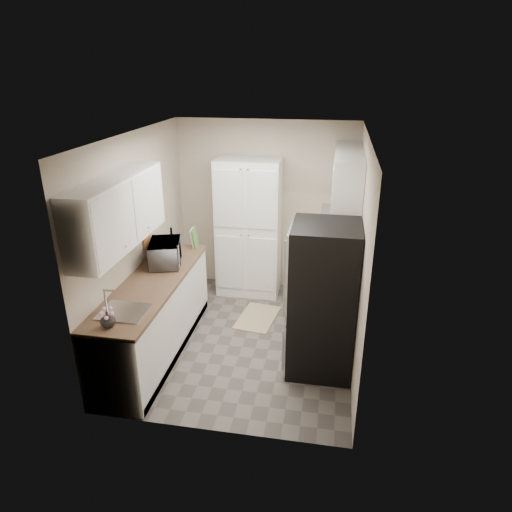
{
  "coord_description": "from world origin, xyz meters",
  "views": [
    {
      "loc": [
        0.99,
        -4.8,
        3.18
      ],
      "look_at": [
        0.11,
        0.15,
        1.07
      ],
      "focal_mm": 32.0,
      "sensor_mm": 36.0,
      "label": 1
    }
  ],
  "objects_px": {
    "refrigerator": "(323,300)",
    "microwave": "(165,253)",
    "electric_range": "(326,296)",
    "wine_bottle": "(172,243)",
    "toaster_oven": "(339,235)",
    "pantry_cabinet": "(249,228)"
  },
  "relations": [
    {
      "from": "electric_range",
      "to": "microwave",
      "type": "distance_m",
      "value": 2.08
    },
    {
      "from": "pantry_cabinet",
      "to": "refrigerator",
      "type": "bearing_deg",
      "value": -56.54
    },
    {
      "from": "refrigerator",
      "to": "pantry_cabinet",
      "type": "bearing_deg",
      "value": 123.46
    },
    {
      "from": "pantry_cabinet",
      "to": "toaster_oven",
      "type": "relative_size",
      "value": 5.81
    },
    {
      "from": "pantry_cabinet",
      "to": "wine_bottle",
      "type": "xyz_separation_m",
      "value": [
        -0.81,
        -0.98,
        0.09
      ]
    },
    {
      "from": "electric_range",
      "to": "toaster_oven",
      "type": "distance_m",
      "value": 0.99
    },
    {
      "from": "electric_range",
      "to": "microwave",
      "type": "relative_size",
      "value": 2.14
    },
    {
      "from": "microwave",
      "to": "toaster_oven",
      "type": "relative_size",
      "value": 1.54
    },
    {
      "from": "refrigerator",
      "to": "microwave",
      "type": "height_order",
      "value": "refrigerator"
    },
    {
      "from": "pantry_cabinet",
      "to": "electric_range",
      "type": "height_order",
      "value": "pantry_cabinet"
    },
    {
      "from": "microwave",
      "to": "wine_bottle",
      "type": "distance_m",
      "value": 0.28
    },
    {
      "from": "wine_bottle",
      "to": "toaster_oven",
      "type": "xyz_separation_m",
      "value": [
        2.1,
        0.87,
        -0.07
      ]
    },
    {
      "from": "refrigerator",
      "to": "toaster_oven",
      "type": "xyz_separation_m",
      "value": [
        0.15,
        1.62,
        0.17
      ]
    },
    {
      "from": "microwave",
      "to": "refrigerator",
      "type": "bearing_deg",
      "value": -119.52
    },
    {
      "from": "wine_bottle",
      "to": "toaster_oven",
      "type": "height_order",
      "value": "wine_bottle"
    },
    {
      "from": "refrigerator",
      "to": "toaster_oven",
      "type": "bearing_deg",
      "value": 84.7
    },
    {
      "from": "toaster_oven",
      "to": "pantry_cabinet",
      "type": "bearing_deg",
      "value": 176.53
    },
    {
      "from": "pantry_cabinet",
      "to": "wine_bottle",
      "type": "relative_size",
      "value": 5.83
    },
    {
      "from": "microwave",
      "to": "toaster_oven",
      "type": "distance_m",
      "value": 2.38
    },
    {
      "from": "pantry_cabinet",
      "to": "refrigerator",
      "type": "distance_m",
      "value": 2.07
    },
    {
      "from": "microwave",
      "to": "toaster_oven",
      "type": "bearing_deg",
      "value": -77.03
    },
    {
      "from": "electric_range",
      "to": "refrigerator",
      "type": "relative_size",
      "value": 0.66
    }
  ]
}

